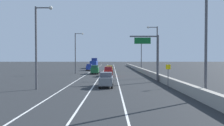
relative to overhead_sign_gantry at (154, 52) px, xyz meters
name	(u,v)px	position (x,y,z in m)	size (l,w,h in m)	color
ground_plane	(111,69)	(-7.14, 37.25, -4.73)	(320.00, 320.00, 0.00)	#26282B
lane_stripe_left	(93,71)	(-12.64, 28.25, -4.73)	(0.16, 130.00, 0.00)	silver
lane_stripe_center	(104,71)	(-9.14, 28.25, -4.73)	(0.16, 130.00, 0.00)	silver
lane_stripe_right	(116,71)	(-5.64, 28.25, -4.73)	(0.16, 130.00, 0.00)	silver
jersey_barrier_right	(148,73)	(1.34, 13.25, -4.18)	(0.60, 120.00, 1.10)	#9E998E
overhead_sign_gantry	(154,52)	(0.00, 0.00, 0.00)	(4.68, 0.36, 7.50)	#47474C
speed_advisory_sign	(169,74)	(0.44, -7.18, -2.96)	(0.60, 0.11, 3.00)	#4C4C51
lamp_post_right_near	(204,36)	(1.72, -14.06, 1.06)	(2.14, 0.44, 10.08)	#4C4C51
lamp_post_right_second	(157,48)	(1.99, 7.29, 1.06)	(2.14, 0.44, 10.08)	#4C4C51
lamp_post_right_third	(141,52)	(1.97, 28.64, 1.06)	(2.14, 0.44, 10.08)	#4C4C51
lamp_post_left_near	(39,42)	(-15.53, -8.06, 1.06)	(2.14, 0.44, 10.08)	#4C4C51
lamp_post_left_mid	(77,50)	(-15.39, 17.56, 1.06)	(2.14, 0.44, 10.08)	#4C4C51
car_blue_0	(90,67)	(-13.66, 31.03, -3.72)	(1.83, 4.45, 2.02)	#1E389E
car_red_1	(109,71)	(-7.42, 10.42, -3.72)	(1.95, 4.46, 2.02)	red
car_yellow_2	(110,69)	(-7.37, 23.12, -3.80)	(1.97, 4.11, 1.85)	gold
car_gray_3	(107,79)	(-7.35, -5.74, -3.75)	(1.86, 4.40, 1.96)	slate
car_green_4	(96,70)	(-10.77, 16.85, -3.68)	(1.87, 4.60, 2.11)	#196033
box_truck	(95,64)	(-13.56, 46.07, -2.95)	(2.46, 8.77, 3.92)	navy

